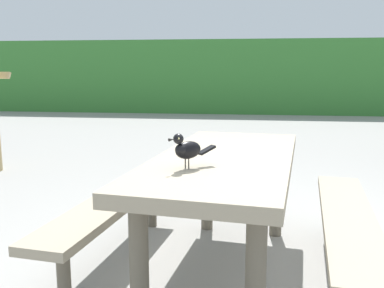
% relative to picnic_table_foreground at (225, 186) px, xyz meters
% --- Properties ---
extents(hedge_wall, '(28.00, 2.39, 2.04)m').
position_rel_picnic_table_foreground_xyz_m(hedge_wall, '(0.35, 10.49, 0.46)').
color(hedge_wall, '#387A33').
rests_on(hedge_wall, ground).
extents(picnic_table_foreground, '(1.89, 1.91, 0.74)m').
position_rel_picnic_table_foreground_xyz_m(picnic_table_foreground, '(0.00, 0.00, 0.00)').
color(picnic_table_foreground, gray).
rests_on(picnic_table_foreground, ground).
extents(bird_grackle, '(0.22, 0.22, 0.18)m').
position_rel_picnic_table_foreground_xyz_m(bird_grackle, '(-0.18, -0.37, 0.29)').
color(bird_grackle, black).
rests_on(bird_grackle, picnic_table_foreground).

